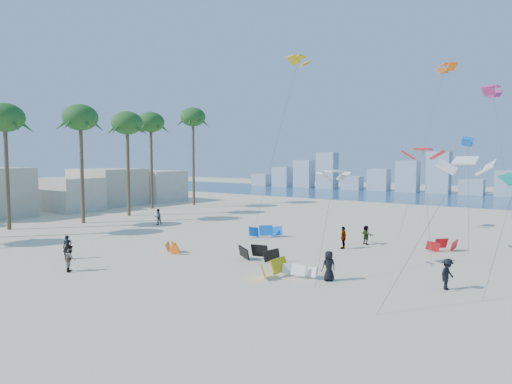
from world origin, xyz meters
The scene contains 10 objects.
ground centered at (0.00, 0.00, 0.00)m, with size 220.00×220.00×0.00m, color beige.
ocean centered at (0.00, 72.00, 0.01)m, with size 220.00×220.00×0.00m, color navy.
kitesurfer_near centered at (-5.63, 4.85, 0.85)m, with size 0.62×0.41×1.70m, color black.
kitesurfer_mid centered at (-2.28, 2.97, 0.84)m, with size 0.82×0.64×1.68m, color gray.
kitesurfers_far centered at (9.95, 17.43, 0.87)m, with size 38.84×12.99×1.91m.
grounded_kites centered at (6.70, 15.02, 0.46)m, with size 19.06×16.84×1.00m.
flying_kites centered at (16.20, 24.62, 11.55)m, with size 23.95×32.40×17.02m.
palm_row centered at (-22.62, 16.16, 11.80)m, with size 8.34×44.80×15.00m.
beachfront_buildings centered at (-33.69, 20.82, 2.67)m, with size 11.50×43.00×6.00m.
distant_skyline centered at (-1.19, 82.00, 3.09)m, with size 85.00×3.00×8.40m.
Camera 1 is at (23.72, -13.22, 7.27)m, focal length 31.55 mm.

